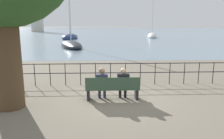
% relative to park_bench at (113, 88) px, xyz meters
% --- Properties ---
extents(ground_plane, '(1000.00, 1000.00, 0.00)m').
position_rel_park_bench_xyz_m(ground_plane, '(0.00, 0.07, -0.44)').
color(ground_plane, '#706656').
extents(harbor_water, '(600.00, 300.00, 0.01)m').
position_rel_park_bench_xyz_m(harbor_water, '(0.00, 159.29, -0.44)').
color(harbor_water, slate).
rests_on(harbor_water, ground_plane).
extents(park_bench, '(2.04, 0.45, 0.90)m').
position_rel_park_bench_xyz_m(park_bench, '(0.00, 0.00, 0.00)').
color(park_bench, '#334C38').
rests_on(park_bench, ground_plane).
extents(seated_person_left, '(0.44, 0.35, 1.23)m').
position_rel_park_bench_xyz_m(seated_person_left, '(-0.40, 0.08, 0.24)').
color(seated_person_left, '#2D3347').
rests_on(seated_person_left, ground_plane).
extents(seated_person_right, '(0.45, 0.35, 1.21)m').
position_rel_park_bench_xyz_m(seated_person_right, '(0.40, 0.08, 0.23)').
color(seated_person_right, black).
rests_on(seated_person_right, ground_plane).
extents(promenade_railing, '(11.41, 0.04, 1.05)m').
position_rel_park_bench_xyz_m(promenade_railing, '(0.00, 2.15, 0.25)').
color(promenade_railing, black).
rests_on(promenade_railing, ground_plane).
extents(sailboat_0, '(4.65, 8.67, 10.01)m').
position_rel_park_bench_xyz_m(sailboat_0, '(-4.46, 20.69, -0.17)').
color(sailboat_0, black).
rests_on(sailboat_0, ground_plane).
extents(sailboat_2, '(3.26, 6.55, 10.95)m').
position_rel_park_bench_xyz_m(sailboat_2, '(10.91, 41.91, -0.07)').
color(sailboat_2, white).
rests_on(sailboat_2, ground_plane).
extents(sailboat_4, '(3.77, 6.36, 13.01)m').
position_rel_park_bench_xyz_m(sailboat_4, '(-7.02, 37.47, -0.06)').
color(sailboat_4, navy).
rests_on(sailboat_4, ground_plane).
extents(harbor_lighthouse, '(5.27, 5.27, 18.76)m').
position_rel_park_bench_xyz_m(harbor_lighthouse, '(-28.88, 90.87, 8.28)').
color(harbor_lighthouse, beige).
rests_on(harbor_lighthouse, ground_plane).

